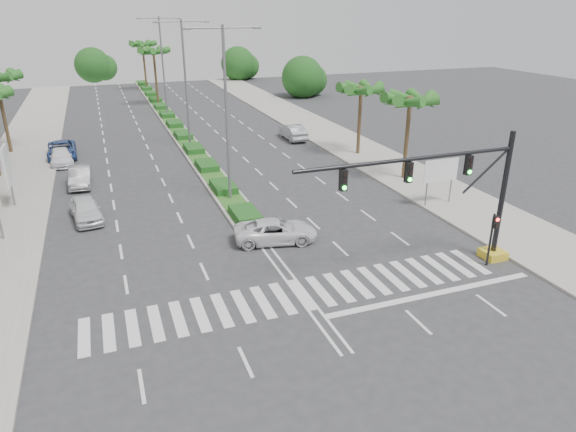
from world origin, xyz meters
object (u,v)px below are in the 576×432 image
(car_parked_a, at_px, (86,210))
(car_right, at_px, (293,132))
(car_parked_c, at_px, (62,150))
(car_crossing, at_px, (276,231))
(car_parked_b, at_px, (80,176))
(car_parked_d, at_px, (61,157))

(car_parked_a, relative_size, car_right, 0.89)
(car_parked_a, distance_m, car_parked_c, 17.01)
(car_crossing, bearing_deg, car_parked_b, 47.29)
(car_parked_a, xyz_separation_m, car_crossing, (10.58, -7.45, -0.06))
(car_parked_a, distance_m, car_crossing, 12.94)
(car_parked_d, relative_size, car_crossing, 0.93)
(car_parked_a, relative_size, car_parked_b, 0.98)
(car_parked_d, relative_size, car_right, 0.94)
(car_parked_c, bearing_deg, car_parked_d, -91.97)
(car_parked_a, bearing_deg, car_right, 30.38)
(car_parked_d, bearing_deg, car_parked_a, -87.09)
(car_parked_c, relative_size, car_parked_d, 1.17)
(car_parked_d, bearing_deg, car_parked_b, -81.47)
(car_parked_d, xyz_separation_m, car_right, (22.67, 1.46, 0.14))
(car_parked_b, distance_m, car_right, 22.61)
(car_right, bearing_deg, car_parked_a, 39.10)
(car_parked_a, height_order, car_right, car_right)
(car_parked_a, bearing_deg, car_parked_b, 85.18)
(car_parked_a, xyz_separation_m, car_parked_d, (-2.03, 14.63, -0.08))
(car_parked_c, distance_m, car_parked_d, 2.26)
(car_parked_c, distance_m, car_crossing, 27.41)
(car_parked_a, xyz_separation_m, car_parked_c, (-2.03, 16.88, 0.00))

